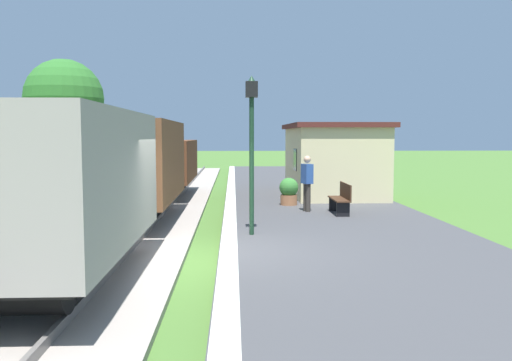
{
  "coord_description": "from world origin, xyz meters",
  "views": [
    {
      "loc": [
        0.5,
        -10.73,
        2.57
      ],
      "look_at": [
        1.06,
        2.58,
        1.46
      ],
      "focal_mm": 37.75,
      "sensor_mm": 36.0,
      "label": 1
    }
  ],
  "objects_px": {
    "station_hut": "(333,159)",
    "person_waiting": "(307,181)",
    "bench_near_hut": "(341,198)",
    "tree_field_left": "(64,99)",
    "freight_train": "(127,171)",
    "lamp_post_near": "(252,126)",
    "potted_planter": "(289,191)"
  },
  "relations": [
    {
      "from": "bench_near_hut",
      "to": "person_waiting",
      "type": "bearing_deg",
      "value": 151.21
    },
    {
      "from": "station_hut",
      "to": "lamp_post_near",
      "type": "height_order",
      "value": "lamp_post_near"
    },
    {
      "from": "potted_planter",
      "to": "lamp_post_near",
      "type": "distance_m",
      "value": 5.93
    },
    {
      "from": "station_hut",
      "to": "person_waiting",
      "type": "bearing_deg",
      "value": -109.63
    },
    {
      "from": "potted_planter",
      "to": "bench_near_hut",
      "type": "bearing_deg",
      "value": -57.0
    },
    {
      "from": "station_hut",
      "to": "tree_field_left",
      "type": "distance_m",
      "value": 13.09
    },
    {
      "from": "freight_train",
      "to": "station_hut",
      "type": "bearing_deg",
      "value": 41.91
    },
    {
      "from": "freight_train",
      "to": "station_hut",
      "type": "height_order",
      "value": "station_hut"
    },
    {
      "from": "person_waiting",
      "to": "lamp_post_near",
      "type": "distance_m",
      "value": 4.52
    },
    {
      "from": "lamp_post_near",
      "to": "tree_field_left",
      "type": "bearing_deg",
      "value": 122.1
    },
    {
      "from": "station_hut",
      "to": "person_waiting",
      "type": "xyz_separation_m",
      "value": [
        -1.65,
        -4.62,
        -0.47
      ]
    },
    {
      "from": "station_hut",
      "to": "person_waiting",
      "type": "distance_m",
      "value": 4.92
    },
    {
      "from": "bench_near_hut",
      "to": "potted_planter",
      "type": "distance_m",
      "value": 2.49
    },
    {
      "from": "bench_near_hut",
      "to": "lamp_post_near",
      "type": "relative_size",
      "value": 0.41
    },
    {
      "from": "person_waiting",
      "to": "potted_planter",
      "type": "distance_m",
      "value": 1.67
    },
    {
      "from": "bench_near_hut",
      "to": "tree_field_left",
      "type": "xyz_separation_m",
      "value": [
        -11.16,
        10.06,
        3.58
      ]
    },
    {
      "from": "station_hut",
      "to": "person_waiting",
      "type": "relative_size",
      "value": 3.39
    },
    {
      "from": "station_hut",
      "to": "tree_field_left",
      "type": "relative_size",
      "value": 0.94
    },
    {
      "from": "person_waiting",
      "to": "potted_planter",
      "type": "bearing_deg",
      "value": -95.4
    },
    {
      "from": "lamp_post_near",
      "to": "tree_field_left",
      "type": "xyz_separation_m",
      "value": [
        -8.37,
        13.34,
        1.5
      ]
    },
    {
      "from": "person_waiting",
      "to": "tree_field_left",
      "type": "bearing_deg",
      "value": -62.69
    },
    {
      "from": "tree_field_left",
      "to": "station_hut",
      "type": "bearing_deg",
      "value": -22.54
    },
    {
      "from": "station_hut",
      "to": "lamp_post_near",
      "type": "relative_size",
      "value": 1.57
    },
    {
      "from": "freight_train",
      "to": "potted_planter",
      "type": "height_order",
      "value": "freight_train"
    },
    {
      "from": "tree_field_left",
      "to": "lamp_post_near",
      "type": "bearing_deg",
      "value": -57.9
    },
    {
      "from": "bench_near_hut",
      "to": "person_waiting",
      "type": "xyz_separation_m",
      "value": [
        -0.96,
        0.53,
        0.46
      ]
    },
    {
      "from": "freight_train",
      "to": "lamp_post_near",
      "type": "xyz_separation_m",
      "value": [
        3.33,
        -2.32,
        1.2
      ]
    },
    {
      "from": "station_hut",
      "to": "lamp_post_near",
      "type": "bearing_deg",
      "value": -112.4
    },
    {
      "from": "freight_train",
      "to": "bench_near_hut",
      "type": "xyz_separation_m",
      "value": [
        6.11,
        0.96,
        -0.88
      ]
    },
    {
      "from": "potted_planter",
      "to": "tree_field_left",
      "type": "relative_size",
      "value": 0.15
    },
    {
      "from": "potted_planter",
      "to": "lamp_post_near",
      "type": "bearing_deg",
      "value": -104.92
    },
    {
      "from": "freight_train",
      "to": "tree_field_left",
      "type": "distance_m",
      "value": 12.41
    }
  ]
}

